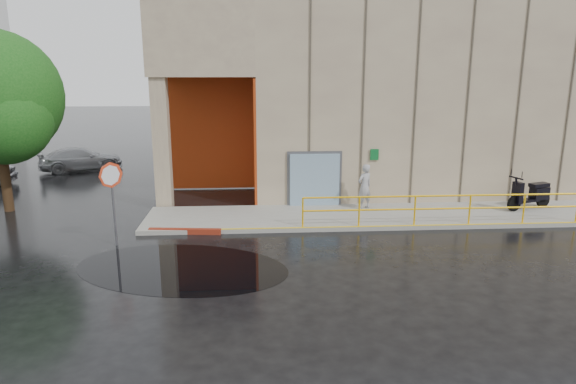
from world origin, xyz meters
name	(u,v)px	position (x,y,z in m)	size (l,w,h in m)	color
ground	(331,266)	(0.00, 0.00, 0.00)	(120.00, 120.00, 0.00)	black
sidewalk	(421,215)	(4.00, 4.50, 0.07)	(20.00, 3.00, 0.15)	gray
building	(407,92)	(5.10, 10.98, 4.21)	(20.00, 10.17, 8.00)	gray
guardrail	(442,209)	(4.25, 3.15, 0.68)	(9.56, 0.06, 1.03)	yellow
person	(365,187)	(2.02, 5.28, 1.00)	(0.62, 0.41, 1.70)	#98989C
scooter	(531,186)	(8.21, 4.82, 1.04)	(2.06, 1.23, 1.55)	black
stop_sign	(112,185)	(-6.37, 2.10, 1.90)	(0.56, 0.61, 2.62)	#5B5C60
red_curb	(185,231)	(-4.41, 3.10, 0.09)	(2.40, 0.18, 0.18)	maroon
puddle	(181,268)	(-4.12, 0.12, 0.00)	(5.97, 3.67, 0.01)	black
car_c	(81,159)	(-11.32, 14.21, 0.61)	(1.70, 4.17, 1.21)	#999B9F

